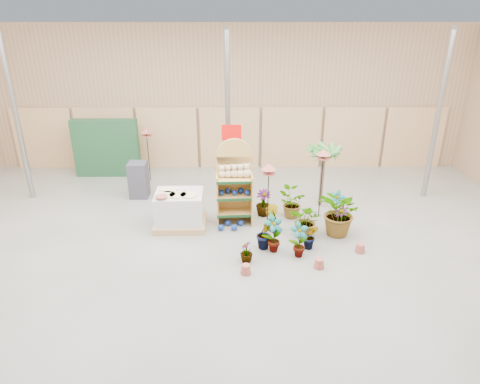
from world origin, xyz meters
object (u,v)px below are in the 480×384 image
Objects in this scene: display_shelf at (234,185)px; potted_plant_2 at (307,221)px; pallet_stack at (180,210)px; bird_table_front at (269,169)px.

potted_plant_2 is at bearing -30.77° from display_shelf.
bird_table_front is at bearing -8.65° from pallet_stack.
pallet_stack is 0.73× the size of bird_table_front.
display_shelf reaches higher than pallet_stack.
bird_table_front is at bearing -40.52° from display_shelf.
pallet_stack is 3.03m from potted_plant_2.
display_shelf is 2.51× the size of potted_plant_2.
potted_plant_2 is (2.97, -0.56, -0.02)m from pallet_stack.
display_shelf is 1.95m from potted_plant_2.
display_shelf is 1.68× the size of pallet_stack.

